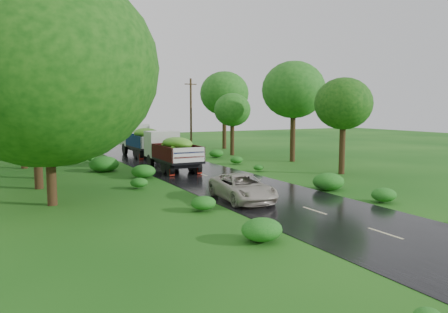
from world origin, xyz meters
TOP-DOWN VIEW (x-y plane):
  - ground at (0.00, 0.00)m, footprint 120.00×120.00m
  - road at (0.00, 5.00)m, footprint 6.50×80.00m
  - road_lines at (0.00, 6.00)m, footprint 0.12×69.60m
  - truck_near at (-1.14, 15.05)m, footprint 2.46×6.64m
  - truck_far at (-0.25, 25.24)m, footprint 2.60×7.08m
  - car at (-1.79, 3.37)m, footprint 2.59×4.82m
  - utility_pole at (4.46, 24.19)m, footprint 1.29×0.24m
  - trees_left at (-10.31, 20.26)m, footprint 7.22×33.87m
  - trees_right at (9.38, 18.86)m, footprint 5.43×23.37m
  - shrubs at (0.00, 14.00)m, footprint 11.90×44.00m

SIDE VIEW (x-z plane):
  - ground at x=0.00m, z-range 0.00..0.00m
  - road at x=0.00m, z-range 0.00..0.02m
  - road_lines at x=0.00m, z-range 0.02..0.02m
  - shrubs at x=0.00m, z-range 0.00..0.70m
  - car at x=-1.79m, z-range 0.02..1.31m
  - truck_near at x=-1.14m, z-range 0.18..2.96m
  - truck_far at x=-0.25m, z-range 0.19..3.15m
  - utility_pole at x=4.46m, z-range 0.11..7.49m
  - trees_right at x=9.38m, z-range 1.66..9.27m
  - trees_left at x=-10.31m, z-range 2.04..11.26m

